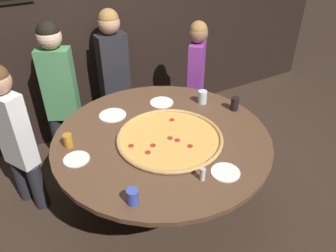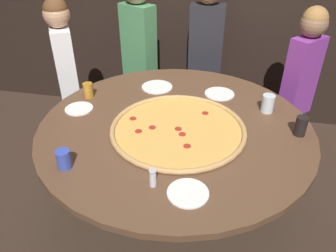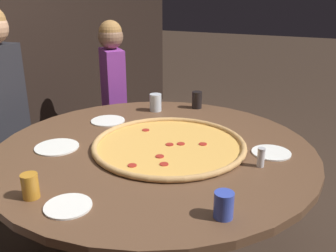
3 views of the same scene
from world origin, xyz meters
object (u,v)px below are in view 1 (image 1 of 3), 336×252
object	(u,v)px
white_plate_right_side	(225,172)
diner_far_left	(60,88)
dining_table	(162,147)
drink_cup_centre_back	(133,197)
white_plate_near_front	(162,102)
drink_cup_front_edge	(68,141)
drink_cup_by_shaker	(202,97)
diner_centre_back	(14,133)
condiment_shaker	(203,174)
white_plate_beside_cup	(113,115)
diner_far_right	(196,74)
drink_cup_near_left	(235,104)
diner_side_right	(114,70)
giant_pizza	(170,138)
white_plate_far_back	(77,159)

from	to	relation	value
white_plate_right_side	diner_far_left	distance (m)	1.81
dining_table	drink_cup_centre_back	bearing A→B (deg)	-132.98
white_plate_near_front	drink_cup_front_edge	bearing A→B (deg)	-166.18
drink_cup_by_shaker	diner_centre_back	bearing A→B (deg)	169.38
condiment_shaker	diner_centre_back	world-z (taller)	diner_centre_back
drink_cup_centre_back	diner_far_left	bearing A→B (deg)	91.35
white_plate_beside_cup	diner_far_right	size ratio (longest dim) A/B	0.18
condiment_shaker	diner_centre_back	distance (m)	1.55
drink_cup_centre_back	drink_cup_near_left	bearing A→B (deg)	24.23
diner_centre_back	diner_far_left	bearing A→B (deg)	-75.58
diner_side_right	diner_far_left	world-z (taller)	diner_far_left
giant_pizza	drink_cup_near_left	size ratio (longest dim) A/B	6.90
condiment_shaker	diner_far_left	distance (m)	1.72
drink_cup_by_shaker	diner_side_right	size ratio (longest dim) A/B	0.08
condiment_shaker	diner_centre_back	size ratio (longest dim) A/B	0.07
white_plate_near_front	diner_side_right	bearing A→B (deg)	104.48
diner_side_right	white_plate_right_side	bearing A→B (deg)	90.39
white_plate_right_side	drink_cup_near_left	bearing A→B (deg)	47.05
drink_cup_front_edge	condiment_shaker	bearing A→B (deg)	-49.95
drink_cup_by_shaker	drink_cup_centre_back	world-z (taller)	drink_cup_by_shaker
white_plate_beside_cup	drink_cup_near_left	bearing A→B (deg)	-24.29
drink_cup_by_shaker	drink_cup_near_left	xyz separation A→B (m)	(0.18, -0.25, 0.00)
diner_centre_back	diner_far_right	bearing A→B (deg)	-112.57
white_plate_beside_cup	white_plate_far_back	distance (m)	0.63
white_plate_far_back	white_plate_beside_cup	bearing A→B (deg)	43.74
white_plate_right_side	diner_far_right	bearing A→B (deg)	63.77
drink_cup_near_left	diner_far_right	size ratio (longest dim) A/B	0.09
white_plate_far_back	diner_far_left	distance (m)	1.02
diner_far_left	drink_cup_near_left	bearing A→B (deg)	168.71
giant_pizza	drink_cup_centre_back	world-z (taller)	drink_cup_centre_back
drink_cup_centre_back	white_plate_near_front	size ratio (longest dim) A/B	0.48
drink_cup_front_edge	white_plate_near_front	size ratio (longest dim) A/B	0.49
drink_cup_centre_back	white_plate_far_back	distance (m)	0.62
drink_cup_near_left	drink_cup_front_edge	size ratio (longest dim) A/B	1.14
drink_cup_centre_back	drink_cup_front_edge	distance (m)	0.79
condiment_shaker	drink_cup_front_edge	bearing A→B (deg)	130.05
drink_cup_front_edge	white_plate_beside_cup	size ratio (longest dim) A/B	0.45
dining_table	white_plate_beside_cup	world-z (taller)	white_plate_beside_cup
drink_cup_centre_back	diner_far_right	size ratio (longest dim) A/B	0.08
condiment_shaker	diner_far_right	distance (m)	1.64
dining_table	white_plate_near_front	distance (m)	0.54
white_plate_near_front	drink_cup_by_shaker	bearing A→B (deg)	-29.26
drink_cup_near_left	diner_far_right	xyz separation A→B (m)	(0.10, 0.77, -0.05)
white_plate_right_side	white_plate_near_front	bearing A→B (deg)	85.89
dining_table	drink_cup_front_edge	size ratio (longest dim) A/B	16.26
drink_cup_front_edge	white_plate_beside_cup	bearing A→B (deg)	28.60
drink_cup_near_left	dining_table	bearing A→B (deg)	-177.56
dining_table	giant_pizza	distance (m)	0.15
drink_cup_front_edge	diner_far_left	size ratio (longest dim) A/B	0.07
drink_cup_centre_back	drink_cup_front_edge	bearing A→B (deg)	103.86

